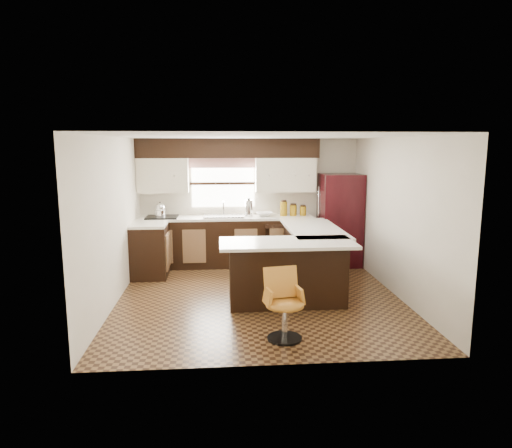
{
  "coord_description": "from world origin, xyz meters",
  "views": [
    {
      "loc": [
        -0.59,
        -6.62,
        2.27
      ],
      "look_at": [
        -0.01,
        0.45,
        1.05
      ],
      "focal_mm": 32.0,
      "sensor_mm": 36.0,
      "label": 1
    }
  ],
  "objects": [
    {
      "name": "mixing_bowl",
      "position": [
        0.27,
        1.9,
        0.98
      ],
      "size": [
        0.34,
        0.34,
        0.08
      ],
      "primitive_type": "imported",
      "rotation": [
        0.0,
        0.0,
        0.09
      ],
      "color": "white",
      "rests_on": "counter_back"
    },
    {
      "name": "soffit",
      "position": [
        -0.4,
        2.03,
        2.22
      ],
      "size": [
        3.4,
        0.35,
        0.36
      ],
      "primitive_type": "cube",
      "color": "black",
      "rests_on": "wall_back"
    },
    {
      "name": "dishwasher",
      "position": [
        0.55,
        1.61,
        0.43
      ],
      "size": [
        0.58,
        0.03,
        0.78
      ],
      "primitive_type": "cube",
      "color": "black",
      "rests_on": "floor"
    },
    {
      "name": "counter_left",
      "position": [
        -1.8,
        1.25,
        0.92
      ],
      "size": [
        0.6,
        0.7,
        0.04
      ],
      "primitive_type": "cube",
      "color": "silver",
      "rests_on": "base_cab_left"
    },
    {
      "name": "base_cab_back",
      "position": [
        -0.45,
        1.9,
        0.45
      ],
      "size": [
        3.3,
        0.6,
        0.9
      ],
      "primitive_type": "cube",
      "color": "black",
      "rests_on": "floor"
    },
    {
      "name": "counter_pen_return",
      "position": [
        0.35,
        -0.44,
        0.92
      ],
      "size": [
        1.89,
        0.84,
        0.04
      ],
      "primitive_type": "cube",
      "color": "silver",
      "rests_on": "peninsula_return"
    },
    {
      "name": "window_pane",
      "position": [
        -0.5,
        2.18,
        1.55
      ],
      "size": [
        1.2,
        0.02,
        0.9
      ],
      "primitive_type": "cube",
      "color": "white",
      "rests_on": "wall_back"
    },
    {
      "name": "wall_back",
      "position": [
        0.0,
        2.2,
        1.2
      ],
      "size": [
        4.4,
        0.0,
        4.4
      ],
      "primitive_type": "plane",
      "rotation": [
        1.57,
        0.0,
        0.0
      ],
      "color": "beige",
      "rests_on": "floor"
    },
    {
      "name": "refrigerator",
      "position": [
        1.71,
        1.79,
        0.87
      ],
      "size": [
        0.75,
        0.72,
        1.75
      ],
      "primitive_type": "cube",
      "color": "black",
      "rests_on": "floor"
    },
    {
      "name": "canister_large",
      "position": [
        0.64,
        1.92,
        1.08
      ],
      "size": [
        0.13,
        0.13,
        0.27
      ],
      "primitive_type": "cylinder",
      "color": "#916A0F",
      "rests_on": "counter_back"
    },
    {
      "name": "floor",
      "position": [
        0.0,
        0.0,
        0.0
      ],
      "size": [
        4.4,
        4.4,
        0.0
      ],
      "primitive_type": "plane",
      "color": "#49301A",
      "rests_on": "ground"
    },
    {
      "name": "canister_small",
      "position": [
        1.02,
        1.92,
        1.03
      ],
      "size": [
        0.12,
        0.12,
        0.17
      ],
      "primitive_type": "cylinder",
      "color": "#916A0F",
      "rests_on": "counter_back"
    },
    {
      "name": "sink",
      "position": [
        -0.5,
        1.88,
        0.96
      ],
      "size": [
        0.75,
        0.45,
        0.03
      ],
      "primitive_type": "cube",
      "color": "#B2B2B7",
      "rests_on": "counter_back"
    },
    {
      "name": "wall_left",
      "position": [
        -2.1,
        0.0,
        1.2
      ],
      "size": [
        0.0,
        4.4,
        4.4
      ],
      "primitive_type": "plane",
      "rotation": [
        1.57,
        0.0,
        1.57
      ],
      "color": "beige",
      "rests_on": "floor"
    },
    {
      "name": "wall_right",
      "position": [
        2.1,
        0.0,
        1.2
      ],
      "size": [
        0.0,
        4.4,
        4.4
      ],
      "primitive_type": "plane",
      "rotation": [
        1.57,
        0.0,
        -1.57
      ],
      "color": "beige",
      "rests_on": "floor"
    },
    {
      "name": "upper_cab_left",
      "position": [
        -1.62,
        2.03,
        1.72
      ],
      "size": [
        0.94,
        0.35,
        0.64
      ],
      "primitive_type": "cube",
      "color": "beige",
      "rests_on": "wall_back"
    },
    {
      "name": "upper_cab_right",
      "position": [
        0.68,
        2.03,
        1.72
      ],
      "size": [
        1.14,
        0.35,
        0.64
      ],
      "primitive_type": "cube",
      "color": "beige",
      "rests_on": "wall_back"
    },
    {
      "name": "kettle",
      "position": [
        -1.68,
        1.88,
        1.1
      ],
      "size": [
        0.2,
        0.2,
        0.27
      ],
      "primitive_type": null,
      "color": "silver",
      "rests_on": "cooktop"
    },
    {
      "name": "counter_back",
      "position": [
        -0.45,
        1.9,
        0.92
      ],
      "size": [
        3.3,
        0.6,
        0.04
      ],
      "primitive_type": "cube",
      "color": "silver",
      "rests_on": "base_cab_back"
    },
    {
      "name": "percolator",
      "position": [
        -0.02,
        1.9,
        1.1
      ],
      "size": [
        0.15,
        0.15,
        0.31
      ],
      "primitive_type": "cylinder",
      "color": "silver",
      "rests_on": "counter_back"
    },
    {
      "name": "wall_front",
      "position": [
        0.0,
        -2.2,
        1.2
      ],
      "size": [
        4.4,
        0.0,
        4.4
      ],
      "primitive_type": "plane",
      "rotation": [
        -1.57,
        0.0,
        0.0
      ],
      "color": "beige",
      "rests_on": "floor"
    },
    {
      "name": "ceiling",
      "position": [
        0.0,
        0.0,
        2.4
      ],
      "size": [
        4.4,
        4.4,
        0.0
      ],
      "primitive_type": "plane",
      "rotation": [
        3.14,
        0.0,
        0.0
      ],
      "color": "silver",
      "rests_on": "wall_back"
    },
    {
      "name": "valance",
      "position": [
        -0.5,
        2.14,
        1.94
      ],
      "size": [
        1.3,
        0.06,
        0.18
      ],
      "primitive_type": "cube",
      "color": "#D19B93",
      "rests_on": "wall_back"
    },
    {
      "name": "bar_chair",
      "position": [
        0.17,
        -1.57,
        0.42
      ],
      "size": [
        0.52,
        0.52,
        0.84
      ],
      "primitive_type": null,
      "rotation": [
        0.0,
        0.0,
        0.17
      ],
      "color": "#C47C27",
      "rests_on": "floor"
    },
    {
      "name": "peninsula_long",
      "position": [
        0.9,
        0.62,
        0.45
      ],
      "size": [
        0.6,
        1.95,
        0.9
      ],
      "primitive_type": "cube",
      "color": "black",
      "rests_on": "floor"
    },
    {
      "name": "base_cab_left",
      "position": [
        -1.8,
        1.25,
        0.45
      ],
      "size": [
        0.6,
        0.7,
        0.9
      ],
      "primitive_type": "cube",
      "color": "black",
      "rests_on": "floor"
    },
    {
      "name": "counter_pen_long",
      "position": [
        0.95,
        0.62,
        0.92
      ],
      "size": [
        0.84,
        1.95,
        0.04
      ],
      "primitive_type": "cube",
      "color": "silver",
      "rests_on": "peninsula_long"
    },
    {
      "name": "peninsula_return",
      "position": [
        0.38,
        -0.35,
        0.45
      ],
      "size": [
        1.65,
        0.6,
        0.9
      ],
      "primitive_type": "cube",
      "color": "black",
      "rests_on": "floor"
    },
    {
      "name": "cooktop",
      "position": [
        -1.65,
        1.88,
        0.96
      ],
      "size": [
        0.58,
        0.5,
        0.02
      ],
      "primitive_type": "cube",
      "color": "black",
      "rests_on": "counter_back"
    },
    {
      "name": "canister_med",
      "position": [
        0.83,
        1.92,
        1.05
      ],
      "size": [
        0.13,
        0.13,
        0.2
      ],
      "primitive_type": "cylinder",
      "color": "#916A0F",
      "rests_on": "counter_back"
    }
  ]
}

